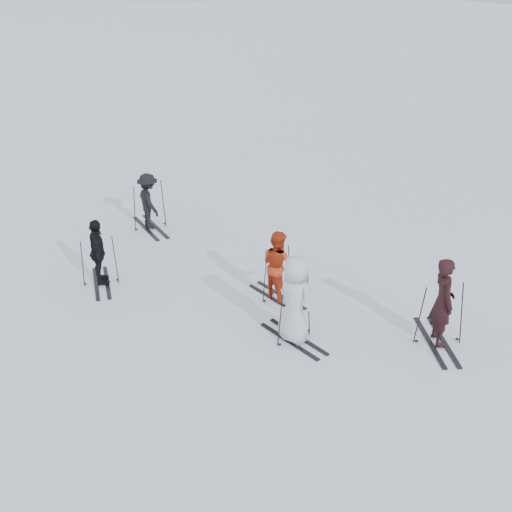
{
  "coord_description": "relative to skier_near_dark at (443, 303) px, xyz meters",
  "views": [
    {
      "loc": [
        -7.05,
        -8.98,
        7.17
      ],
      "look_at": [
        0.0,
        1.0,
        1.0
      ],
      "focal_mm": 45.0,
      "sensor_mm": 36.0,
      "label": 1
    }
  ],
  "objects": [
    {
      "name": "skis_grey",
      "position": [
        -2.23,
        1.69,
        -0.29
      ],
      "size": [
        1.75,
        1.03,
        1.23
      ],
      "primitive_type": null,
      "rotation": [
        0.0,
        0.0,
        1.65
      ],
      "color": "black",
      "rests_on": "ground"
    },
    {
      "name": "skis_red",
      "position": [
        -1.51,
        3.19,
        -0.32
      ],
      "size": [
        1.67,
        0.98,
        1.17
      ],
      "primitive_type": null,
      "rotation": [
        0.0,
        0.0,
        1.65
      ],
      "color": "black",
      "rests_on": "ground"
    },
    {
      "name": "skier_near_dark",
      "position": [
        0.0,
        0.0,
        0.0
      ],
      "size": [
        0.7,
        0.78,
        1.8
      ],
      "primitive_type": "imported",
      "rotation": [
        0.0,
        0.0,
        1.04
      ],
      "color": "black",
      "rests_on": "ground"
    },
    {
      "name": "skier_grey",
      "position": [
        -2.23,
        1.69,
        -0.0
      ],
      "size": [
        0.64,
        0.92,
        1.79
      ],
      "primitive_type": "imported",
      "rotation": [
        0.0,
        0.0,
        1.65
      ],
      "color": "silver",
      "rests_on": "ground"
    },
    {
      "name": "skier_uphill_far",
      "position": [
        -2.09,
        8.14,
        -0.14
      ],
      "size": [
        0.66,
        1.03,
        1.52
      ],
      "primitive_type": "imported",
      "rotation": [
        0.0,
        0.0,
        1.47
      ],
      "color": "black",
      "rests_on": "ground"
    },
    {
      "name": "skis_uphill_left",
      "position": [
        -4.42,
        6.0,
        -0.31
      ],
      "size": [
        1.81,
        1.35,
        1.18
      ],
      "primitive_type": null,
      "rotation": [
        0.0,
        0.0,
        1.23
      ],
      "color": "black",
      "rests_on": "ground"
    },
    {
      "name": "skis_uphill_far",
      "position": [
        -2.09,
        8.14,
        -0.23
      ],
      "size": [
        1.91,
        1.14,
        1.33
      ],
      "primitive_type": null,
      "rotation": [
        0.0,
        0.0,
        1.47
      ],
      "color": "black",
      "rests_on": "ground"
    },
    {
      "name": "skier_red",
      "position": [
        -1.51,
        3.19,
        -0.12
      ],
      "size": [
        0.65,
        0.8,
        1.56
      ],
      "primitive_type": "imported",
      "rotation": [
        0.0,
        0.0,
        1.65
      ],
      "color": "#B13114",
      "rests_on": "ground"
    },
    {
      "name": "skis_near_dark",
      "position": [
        0.0,
        0.0,
        -0.23
      ],
      "size": [
        2.06,
        1.76,
        1.33
      ],
      "primitive_type": null,
      "rotation": [
        0.0,
        0.0,
        1.04
      ],
      "color": "black",
      "rests_on": "ground"
    },
    {
      "name": "ground",
      "position": [
        -1.87,
        2.49,
        -0.9
      ],
      "size": [
        120.0,
        120.0,
        0.0
      ],
      "primitive_type": "plane",
      "color": "silver",
      "rests_on": "ground"
    },
    {
      "name": "skier_uphill_left",
      "position": [
        -4.42,
        6.0,
        -0.13
      ],
      "size": [
        0.66,
        0.98,
        1.55
      ],
      "primitive_type": "imported",
      "rotation": [
        0.0,
        0.0,
        1.23
      ],
      "color": "black",
      "rests_on": "ground"
    }
  ]
}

